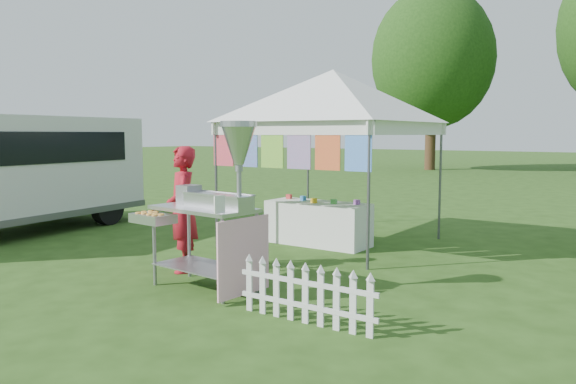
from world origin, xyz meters
The scene contains 8 objects.
ground centered at (0.00, 0.00, 0.00)m, with size 120.00×120.00×0.00m, color #254413.
canopy_main centered at (0.00, 3.49, 2.99)m, with size 4.24×4.24×3.45m.
tree_left centered at (-6.00, 24.00, 5.83)m, with size 6.40×6.40×9.53m.
donut_cart centered at (0.44, 0.02, 1.21)m, with size 1.54×0.96×2.05m.
vendor centered at (-0.66, 0.54, 0.87)m, with size 0.63×0.42×1.74m, color #A61421.
cargo_van centered at (-5.62, 0.83, 1.21)m, with size 2.80×5.61×2.24m.
picket_fence centered at (1.93, -0.31, 0.29)m, with size 1.62×0.03×0.56m.
display_table centered at (-0.12, 3.23, 0.37)m, with size 1.80×0.70×0.74m, color white.
Camera 1 is at (4.94, -4.92, 1.91)m, focal length 35.00 mm.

